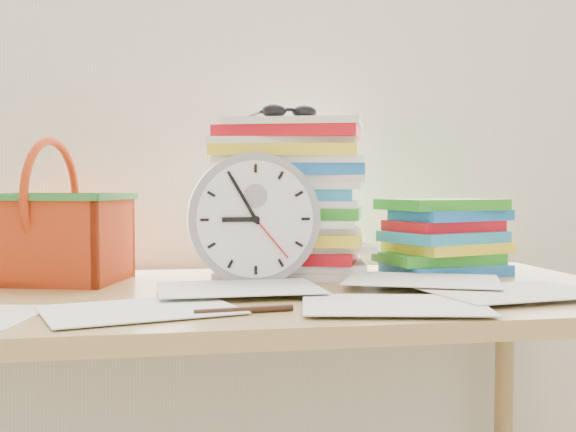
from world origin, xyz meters
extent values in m
cube|color=silver|center=(0.00, 2.00, 1.35)|extent=(4.00, 0.04, 2.70)
cube|color=white|center=(0.00, 1.98, 1.30)|extent=(2.40, 0.01, 2.50)
cube|color=#A5884D|center=(0.00, 1.60, 0.73)|extent=(1.40, 0.70, 0.03)
cylinder|color=#A5884D|center=(0.65, 1.90, 0.36)|extent=(0.04, 0.04, 0.72)
cylinder|color=gray|center=(0.02, 1.68, 0.88)|extent=(0.25, 0.05, 0.25)
cylinder|color=black|center=(-0.04, 1.37, 0.76)|extent=(0.15, 0.03, 0.01)
camera|label=1|loc=(-0.17, 0.32, 0.94)|focal=45.00mm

